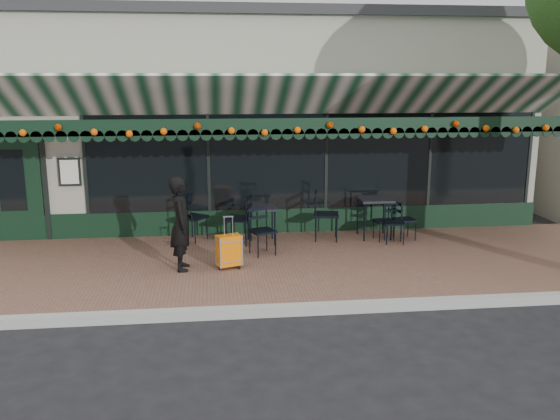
{
  "coord_description": "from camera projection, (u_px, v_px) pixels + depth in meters",
  "views": [
    {
      "loc": [
        -0.93,
        -7.9,
        3.28
      ],
      "look_at": [
        0.17,
        1.6,
        1.15
      ],
      "focal_mm": 38.0,
      "sensor_mm": 36.0,
      "label": 1
    }
  ],
  "objects": [
    {
      "name": "restaurant_building",
      "position": [
        246.0,
        118.0,
        15.58
      ],
      "size": [
        12.0,
        9.6,
        4.5
      ],
      "color": "#9D9688",
      "rests_on": "ground"
    },
    {
      "name": "chair_a_front",
      "position": [
        395.0,
        223.0,
        11.45
      ],
      "size": [
        0.45,
        0.45,
        0.79
      ],
      "primitive_type": null,
      "rotation": [
        0.0,
        0.0,
        -0.17
      ],
      "color": "black",
      "rests_on": "sidewalk"
    },
    {
      "name": "chair_b_right",
      "position": [
        326.0,
        215.0,
        11.68
      ],
      "size": [
        0.57,
        0.57,
        0.99
      ],
      "primitive_type": null,
      "rotation": [
        0.0,
        0.0,
        1.4
      ],
      "color": "black",
      "rests_on": "sidewalk"
    },
    {
      "name": "sidewalk",
      "position": [
        268.0,
        265.0,
        10.4
      ],
      "size": [
        18.0,
        4.0,
        0.15
      ],
      "primitive_type": "cube",
      "color": "brown",
      "rests_on": "ground"
    },
    {
      "name": "woman",
      "position": [
        181.0,
        224.0,
        9.78
      ],
      "size": [
        0.39,
        0.58,
        1.57
      ],
      "primitive_type": "imported",
      "rotation": [
        0.0,
        0.0,
        1.6
      ],
      "color": "black",
      "rests_on": "sidewalk"
    },
    {
      "name": "chair_solo",
      "position": [
        193.0,
        217.0,
        11.62
      ],
      "size": [
        0.65,
        0.65,
        0.93
      ],
      "primitive_type": null,
      "rotation": [
        0.0,
        0.0,
        0.92
      ],
      "color": "black",
      "rests_on": "sidewalk"
    },
    {
      "name": "cafe_table_b",
      "position": [
        261.0,
        210.0,
        11.43
      ],
      "size": [
        0.58,
        0.58,
        0.71
      ],
      "color": "black",
      "rests_on": "sidewalk"
    },
    {
      "name": "chair_b_front",
      "position": [
        262.0,
        232.0,
        10.7
      ],
      "size": [
        0.56,
        0.56,
        0.86
      ],
      "primitive_type": null,
      "rotation": [
        0.0,
        0.0,
        0.38
      ],
      "color": "black",
      "rests_on": "sidewalk"
    },
    {
      "name": "chair_b_left",
      "position": [
        238.0,
        219.0,
        11.42
      ],
      "size": [
        0.6,
        0.6,
        0.96
      ],
      "primitive_type": null,
      "rotation": [
        0.0,
        0.0,
        -1.88
      ],
      "color": "black",
      "rests_on": "sidewalk"
    },
    {
      "name": "ground",
      "position": [
        281.0,
        313.0,
        8.47
      ],
      "size": [
        80.0,
        80.0,
        0.0
      ],
      "primitive_type": "plane",
      "color": "black",
      "rests_on": "ground"
    },
    {
      "name": "cafe_table_a",
      "position": [
        375.0,
        202.0,
        11.81
      ],
      "size": [
        0.65,
        0.65,
        0.8
      ],
      "color": "black",
      "rests_on": "sidewalk"
    },
    {
      "name": "curb",
      "position": [
        282.0,
        310.0,
        8.38
      ],
      "size": [
        18.0,
        0.16,
        0.15
      ],
      "primitive_type": "cube",
      "color": "#9E9E99",
      "rests_on": "ground"
    },
    {
      "name": "suitcase",
      "position": [
        229.0,
        251.0,
        9.94
      ],
      "size": [
        0.44,
        0.34,
        0.89
      ],
      "rotation": [
        0.0,
        0.0,
        0.34
      ],
      "color": "orange",
      "rests_on": "sidewalk"
    },
    {
      "name": "chair_a_right",
      "position": [
        405.0,
        220.0,
        11.72
      ],
      "size": [
        0.45,
        0.45,
        0.78
      ],
      "primitive_type": null,
      "rotation": [
        0.0,
        0.0,
        1.72
      ],
      "color": "black",
      "rests_on": "sidewalk"
    },
    {
      "name": "chair_a_left",
      "position": [
        384.0,
        221.0,
        11.68
      ],
      "size": [
        0.42,
        0.42,
        0.75
      ],
      "primitive_type": null,
      "rotation": [
        0.0,
        0.0,
        -1.44
      ],
      "color": "black",
      "rests_on": "sidewalk"
    }
  ]
}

